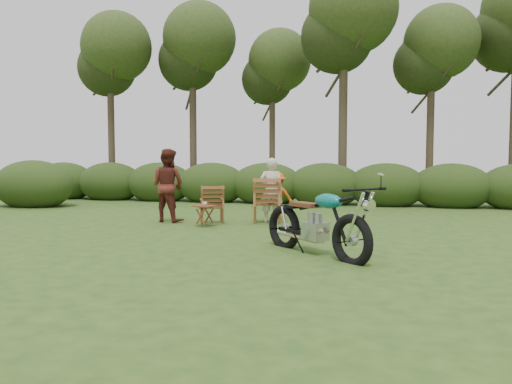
% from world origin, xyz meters
% --- Properties ---
extents(ground, '(80.00, 80.00, 0.00)m').
position_xyz_m(ground, '(0.00, 0.00, 0.00)').
color(ground, '#254517').
rests_on(ground, ground).
extents(tree_line, '(22.52, 11.62, 8.14)m').
position_xyz_m(tree_line, '(0.50, 9.74, 3.81)').
color(tree_line, '#3B3020').
rests_on(tree_line, ground).
extents(motorcycle, '(2.33, 2.23, 1.33)m').
position_xyz_m(motorcycle, '(0.79, 0.28, 0.00)').
color(motorcycle, '#0DB1B3').
rests_on(motorcycle, ground).
extents(lawn_chair_right, '(0.88, 0.88, 1.07)m').
position_xyz_m(lawn_chair_right, '(-0.85, 3.94, 0.00)').
color(lawn_chair_right, brown).
rests_on(lawn_chair_right, ground).
extents(lawn_chair_left, '(0.81, 0.81, 0.90)m').
position_xyz_m(lawn_chair_left, '(-2.12, 3.55, 0.00)').
color(lawn_chair_left, '#5F2E17').
rests_on(lawn_chair_left, ground).
extents(side_table, '(0.58, 0.53, 0.48)m').
position_xyz_m(side_table, '(-2.06, 2.89, 0.24)').
color(side_table, '#602D18').
rests_on(side_table, ground).
extents(cup, '(0.14, 0.14, 0.09)m').
position_xyz_m(cup, '(-2.04, 2.85, 0.53)').
color(cup, beige).
rests_on(cup, side_table).
extents(adult_a, '(0.63, 0.48, 1.56)m').
position_xyz_m(adult_a, '(-0.74, 3.91, 0.00)').
color(adult_a, beige).
rests_on(adult_a, ground).
extents(adult_b, '(0.99, 0.84, 1.78)m').
position_xyz_m(adult_b, '(-3.22, 3.49, 0.00)').
color(adult_b, '#541F18').
rests_on(adult_b, ground).
extents(child, '(0.85, 0.62, 1.19)m').
position_xyz_m(child, '(-0.72, 4.58, 0.00)').
color(child, '#D75514').
rests_on(child, ground).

